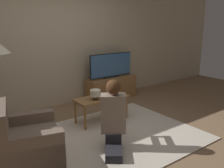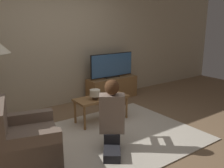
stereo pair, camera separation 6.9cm
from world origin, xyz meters
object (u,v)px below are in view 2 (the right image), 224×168
coffee_table (101,100)px  table_lamp (95,94)px  tv (112,65)px  armchair (24,144)px  person_kneeling (112,116)px

coffee_table → table_lamp: 0.23m
tv → table_lamp: size_ratio=6.17×
armchair → table_lamp: size_ratio=5.51×
table_lamp → tv: bearing=43.4°
coffee_table → armchair: (-1.54, -0.60, -0.12)m
coffee_table → tv: bearing=46.5°
coffee_table → person_kneeling: 1.03m
coffee_table → table_lamp: table_lamp is taller
tv → table_lamp: 1.54m
coffee_table → table_lamp: size_ratio=5.31×
person_kneeling → armchair: bearing=19.4°
tv → person_kneeling: size_ratio=1.12×
coffee_table → person_kneeling: bearing=-115.2°
tv → armchair: tv is taller
coffee_table → armchair: size_ratio=0.96×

